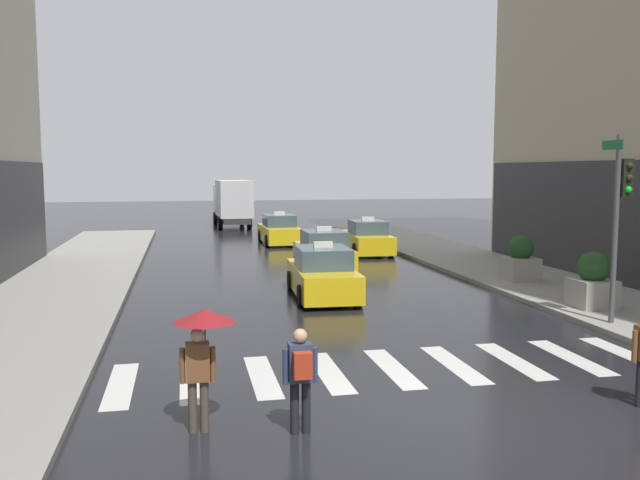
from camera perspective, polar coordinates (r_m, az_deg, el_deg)
The scene contains 12 objects.
ground_plane at distance 11.36m, azimuth 11.07°, elevation -15.06°, with size 160.00×160.00×0.00m, color black.
crosswalk_markings at distance 14.02m, azimuth 6.26°, elevation -10.85°, with size 11.30×2.80×0.01m.
traffic_light_pole at distance 18.48m, azimuth 24.35°, elevation 2.98°, with size 0.44×0.84×4.80m.
taxi_lead at distance 21.29m, azimuth 0.22°, elevation -3.01°, with size 2.07×4.61×1.80m.
taxi_second at distance 27.02m, azimuth 0.30°, elevation -1.09°, with size 1.96×4.56×1.80m.
taxi_third at distance 32.55m, azimuth 4.08°, elevation 0.11°, with size 2.12×4.63×1.80m.
taxi_fourth at distance 36.79m, azimuth -3.53°, elevation 0.79°, with size 2.01×4.58×1.80m.
box_truck at distance 47.75m, azimuth -7.52°, elevation 3.30°, with size 2.43×7.59×3.35m.
pedestrian_with_umbrella at distance 10.48m, azimuth -10.07°, elevation -8.15°, with size 0.96×0.96×1.94m.
pedestrian_with_backpack at distance 10.39m, azimuth -1.68°, elevation -11.30°, with size 0.55×0.43×1.65m.
planter_near_corner at distance 20.58m, azimuth 22.35°, elevation -3.36°, with size 1.10×1.10×1.60m.
planter_mid_block at distance 24.83m, azimuth 16.82°, elevation -1.63°, with size 1.10×1.10×1.60m.
Camera 1 is at (-4.16, -9.76, 4.06)m, focal length 37.32 mm.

